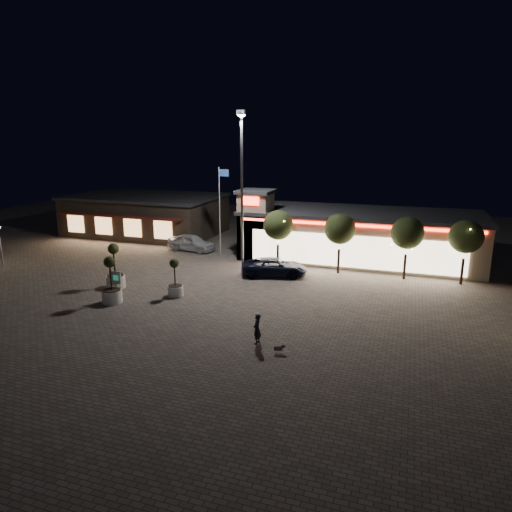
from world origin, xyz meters
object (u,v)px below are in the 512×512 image
(white_sedan, at_px, (191,242))
(pedestrian, at_px, (257,329))
(pickup_truck, at_px, (275,267))
(planter_left, at_px, (115,274))
(planter_mid, at_px, (112,289))
(valet_sign, at_px, (116,280))

(white_sedan, relative_size, pedestrian, 2.89)
(pickup_truck, height_order, planter_left, planter_left)
(white_sedan, height_order, planter_left, planter_left)
(pedestrian, bearing_deg, planter_left, -108.94)
(pickup_truck, xyz_separation_m, pedestrian, (2.59, -11.94, 0.11))
(pickup_truck, relative_size, white_sedan, 1.08)
(white_sedan, bearing_deg, planter_mid, -165.56)
(pickup_truck, distance_m, planter_mid, 12.37)
(white_sedan, height_order, valet_sign, valet_sign)
(planter_left, relative_size, planter_mid, 1.04)
(white_sedan, xyz_separation_m, pedestrian, (12.47, -17.32, 0.01))
(white_sedan, relative_size, valet_sign, 2.33)
(planter_left, bearing_deg, white_sedan, 89.62)
(pickup_truck, distance_m, pedestrian, 12.22)
(white_sedan, bearing_deg, pedestrian, -136.07)
(valet_sign, bearing_deg, planter_left, 127.16)
(pickup_truck, height_order, pedestrian, pedestrian)
(white_sedan, height_order, pedestrian, pedestrian)
(planter_left, height_order, planter_mid, planter_left)
(pedestrian, distance_m, planter_mid, 11.22)
(pedestrian, distance_m, planter_left, 13.69)
(pickup_truck, distance_m, valet_sign, 12.02)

